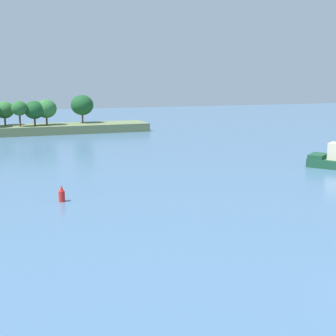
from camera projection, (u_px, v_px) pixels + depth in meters
The scene contains 3 objects.
treeline_island at pixel (27, 119), 114.61m from camera, with size 56.66×10.92×10.15m.
tugboat at pixel (335, 159), 70.70m from camera, with size 8.16×9.03×5.13m.
channel_buoy_red at pixel (62, 195), 51.03m from camera, with size 0.70×0.70×1.90m.
Camera 1 is at (-22.22, -20.23, 13.44)m, focal length 48.63 mm.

